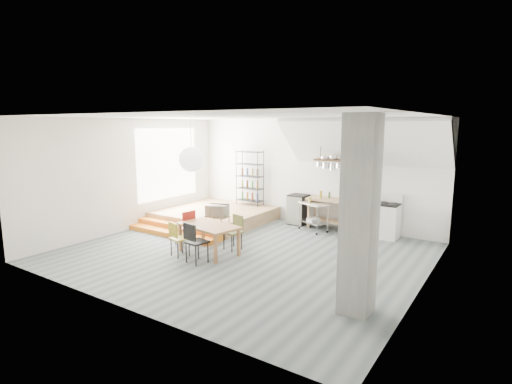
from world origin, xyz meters
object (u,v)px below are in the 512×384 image
Objects in this scene: dining_table at (209,228)px; mini_fridge at (298,209)px; stove at (387,220)px; rolling_cart at (314,213)px.

dining_table is 1.74× the size of mini_fridge.
stove is at bearing -0.93° from mini_fridge.
stove is 1.28× the size of mini_fridge.
dining_table is (-3.15, -3.66, 0.14)m from stove.
dining_table is at bearing -96.86° from mini_fridge.
mini_fridge is (-2.70, 0.04, -0.02)m from stove.
stove is 4.83m from dining_table.
stove reaches higher than mini_fridge.
mini_fridge is (0.45, 3.70, -0.16)m from dining_table.
rolling_cart is at bearing -33.78° from mini_fridge.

